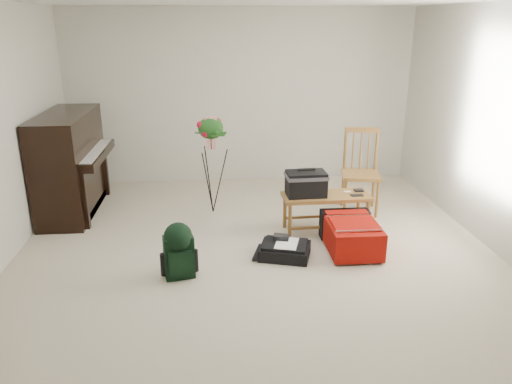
{
  "coord_description": "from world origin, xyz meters",
  "views": [
    {
      "loc": [
        -0.41,
        -4.54,
        2.33
      ],
      "look_at": [
        0.02,
        0.35,
        0.62
      ],
      "focal_mm": 35.0,
      "sensor_mm": 36.0,
      "label": 1
    }
  ],
  "objects": [
    {
      "name": "piano",
      "position": [
        -2.19,
        1.6,
        0.6
      ],
      "size": [
        0.71,
        1.5,
        1.25
      ],
      "color": "black",
      "rests_on": "floor"
    },
    {
      "name": "bench",
      "position": [
        0.68,
        0.69,
        0.54
      ],
      "size": [
        1.0,
        0.43,
        0.76
      ],
      "rotation": [
        0.0,
        0.0,
        0.04
      ],
      "color": "olive",
      "rests_on": "floor"
    },
    {
      "name": "wall_right",
      "position": [
        2.5,
        0.0,
        1.25
      ],
      "size": [
        0.04,
        5.5,
        2.5
      ],
      "primitive_type": "cube",
      "color": "beige",
      "rests_on": "floor"
    },
    {
      "name": "wall_back",
      "position": [
        0.0,
        2.75,
        1.25
      ],
      "size": [
        5.0,
        0.04,
        2.5
      ],
      "primitive_type": "cube",
      "color": "beige",
      "rests_on": "floor"
    },
    {
      "name": "black_duffel",
      "position": [
        0.29,
        0.07,
        0.08
      ],
      "size": [
        0.59,
        0.52,
        0.21
      ],
      "rotation": [
        0.0,
        0.0,
        -0.28
      ],
      "color": "black",
      "rests_on": "floor"
    },
    {
      "name": "floor",
      "position": [
        0.0,
        0.0,
        0.0
      ],
      "size": [
        5.0,
        5.5,
        0.01
      ],
      "primitive_type": "cube",
      "color": "#BDB198",
      "rests_on": "ground"
    },
    {
      "name": "dining_chair",
      "position": [
        1.41,
        1.3,
        0.51
      ],
      "size": [
        0.53,
        0.53,
        1.05
      ],
      "rotation": [
        0.0,
        0.0,
        -0.18
      ],
      "color": "olive",
      "rests_on": "floor"
    },
    {
      "name": "red_suitcase",
      "position": [
        1.01,
        0.23,
        0.17
      ],
      "size": [
        0.54,
        0.77,
        0.33
      ],
      "rotation": [
        0.0,
        0.0,
        -0.01
      ],
      "color": "#A30C07",
      "rests_on": "floor"
    },
    {
      "name": "flower_stand",
      "position": [
        -0.44,
        1.41,
        0.61
      ],
      "size": [
        0.42,
        0.42,
        1.25
      ],
      "rotation": [
        0.0,
        0.0,
        -0.08
      ],
      "color": "black",
      "rests_on": "floor"
    },
    {
      "name": "green_backpack",
      "position": [
        -0.77,
        -0.27,
        0.3
      ],
      "size": [
        0.3,
        0.28,
        0.55
      ],
      "rotation": [
        0.0,
        0.0,
        0.21
      ],
      "color": "black",
      "rests_on": "floor"
    }
  ]
}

